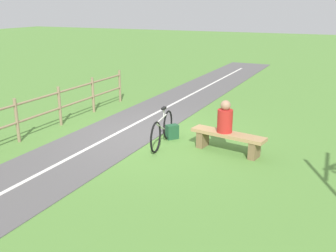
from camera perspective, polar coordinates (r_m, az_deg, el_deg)
name	(u,v)px	position (r m, az deg, el deg)	size (l,w,h in m)	color
ground_plane	(149,137)	(10.06, -2.82, -1.55)	(80.00, 80.00, 0.00)	#548438
bench	(228,139)	(9.01, 8.76, -1.85)	(1.80, 0.70, 0.47)	#A88456
person_seated	(225,118)	(8.90, 8.36, 1.10)	(0.41, 0.41, 0.75)	#B2231E
bicycle	(162,130)	(9.33, -0.88, -0.57)	(0.30, 1.73, 0.91)	black
backpack	(172,132)	(9.85, 0.59, -0.86)	(0.34, 0.36, 0.36)	#1E4C2D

